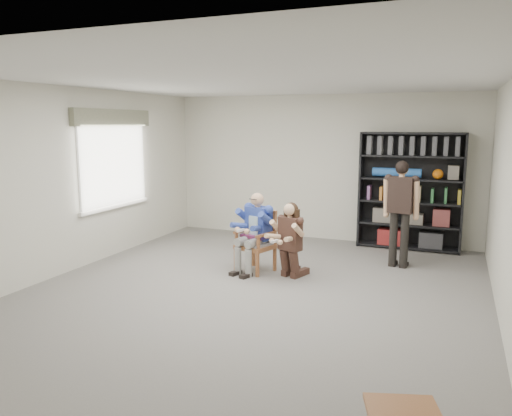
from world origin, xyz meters
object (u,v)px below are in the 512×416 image
at_px(kneeling_woman, 289,241).
at_px(standing_man, 400,215).
at_px(armchair, 255,241).
at_px(bookshelf, 410,191).
at_px(seated_man, 255,232).

height_order(kneeling_woman, standing_man, standing_man).
height_order(armchair, bookshelf, bookshelf).
xyz_separation_m(armchair, standing_man, (2.01, 1.06, 0.37)).
distance_m(bookshelf, standing_man, 1.31).
height_order(armchair, standing_man, standing_man).
height_order(seated_man, standing_man, standing_man).
bearing_deg(bookshelf, standing_man, -91.41).
bearing_deg(armchair, bookshelf, 67.32).
bearing_deg(armchair, seated_man, 0.00).
bearing_deg(bookshelf, seated_man, -130.98).
xyz_separation_m(kneeling_woman, bookshelf, (1.46, 2.47, 0.49)).
bearing_deg(kneeling_woman, standing_man, 57.90).
xyz_separation_m(armchair, seated_man, (0.00, 0.00, 0.14)).
relative_size(armchair, kneeling_woman, 0.84).
bearing_deg(standing_man, kneeling_woman, -131.97).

